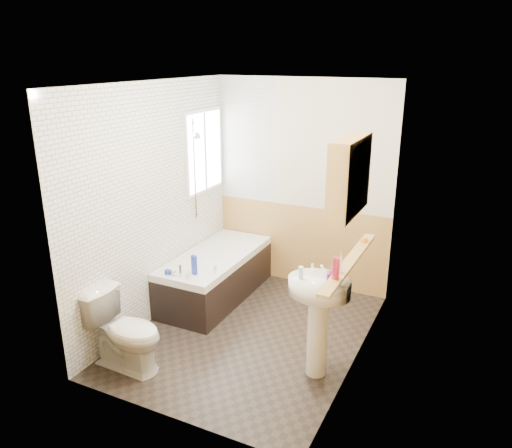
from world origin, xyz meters
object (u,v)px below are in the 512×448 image
(pine_shelf, at_px, (350,262))
(medicine_cabinet, at_px, (349,176))
(toilet, at_px, (125,331))
(sink, at_px, (318,307))
(bathtub, at_px, (216,274))

(pine_shelf, bearing_deg, medicine_cabinet, -106.95)
(toilet, height_order, pine_shelf, pine_shelf)
(sink, bearing_deg, bathtub, 136.92)
(bathtub, xyz_separation_m, toilet, (-0.03, -1.57, 0.08))
(bathtub, height_order, pine_shelf, pine_shelf)
(bathtub, height_order, medicine_cabinet, medicine_cabinet)
(pine_shelf, distance_m, medicine_cabinet, 0.77)
(pine_shelf, bearing_deg, bathtub, 157.61)
(sink, xyz_separation_m, medicine_cabinet, (0.17, 0.09, 1.16))
(toilet, xyz_separation_m, sink, (1.60, 0.66, 0.30))
(sink, bearing_deg, toilet, -170.60)
(sink, height_order, pine_shelf, pine_shelf)
(pine_shelf, xyz_separation_m, medicine_cabinet, (-0.03, -0.09, 0.77))
(bathtub, bearing_deg, medicine_cabinet, -25.23)
(sink, distance_m, medicine_cabinet, 1.17)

